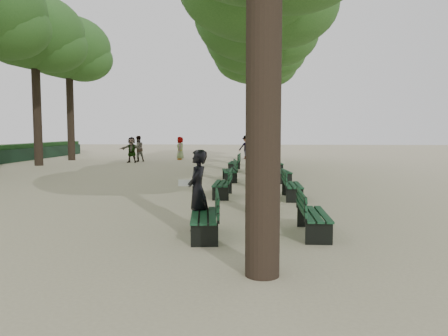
{
  "coord_description": "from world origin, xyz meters",
  "views": [
    {
      "loc": [
        1.34,
        -8.45,
        2.19
      ],
      "look_at": [
        0.6,
        3.0,
        1.2
      ],
      "focal_mm": 35.0,
      "sensor_mm": 36.0,
      "label": 1
    }
  ],
  "objects": [
    {
      "name": "bench_left_2",
      "position": [
        0.37,
        10.34,
        0.27
      ],
      "size": [
        0.79,
        1.86,
        0.92
      ],
      "color": "black",
      "rests_on": "ground"
    },
    {
      "name": "bench_right_0",
      "position": [
        2.63,
        0.64,
        0.27
      ],
      "size": [
        0.58,
        1.8,
        0.92
      ],
      "color": "black",
      "rests_on": "ground"
    },
    {
      "name": "pedestrian_c",
      "position": [
        2.37,
        24.34,
        0.83
      ],
      "size": [
        0.79,
        1.0,
        1.66
      ],
      "primitive_type": "imported",
      "rotation": [
        0.0,
        0.0,
        1.02
      ],
      "color": "#262628",
      "rests_on": "ground"
    },
    {
      "name": "man_with_map",
      "position": [
        0.16,
        0.91,
        0.89
      ],
      "size": [
        0.67,
        0.76,
        1.78
      ],
      "color": "black",
      "rests_on": "ground"
    },
    {
      "name": "tree_central_4",
      "position": [
        1.5,
        18.0,
        7.65
      ],
      "size": [
        6.0,
        6.0,
        9.95
      ],
      "color": "#33261C",
      "rests_on": "ground"
    },
    {
      "name": "pedestrian_b",
      "position": [
        0.88,
        25.37,
        0.91
      ],
      "size": [
        1.22,
        0.68,
        1.81
      ],
      "primitive_type": "imported",
      "rotation": [
        0.0,
        0.0,
        5.99
      ],
      "color": "#262628",
      "rests_on": "ground"
    },
    {
      "name": "pedestrian_d",
      "position": [
        -4.07,
        24.13,
        0.86
      ],
      "size": [
        0.45,
        0.88,
        1.72
      ],
      "primitive_type": "imported",
      "rotation": [
        0.0,
        0.0,
        4.84
      ],
      "color": "#262628",
      "rests_on": "ground"
    },
    {
      "name": "tree_central_5",
      "position": [
        1.5,
        23.0,
        7.65
      ],
      "size": [
        6.0,
        6.0,
        9.95
      ],
      "color": "#33261C",
      "rests_on": "ground"
    },
    {
      "name": "bench_right_1",
      "position": [
        2.63,
        5.54,
        0.27
      ],
      "size": [
        0.59,
        1.81,
        0.92
      ],
      "color": "black",
      "rests_on": "ground"
    },
    {
      "name": "pedestrian_e",
      "position": [
        -6.91,
        20.96,
        0.88
      ],
      "size": [
        1.63,
        0.35,
        1.76
      ],
      "primitive_type": "imported",
      "rotation": [
        0.0,
        0.0,
        0.0
      ],
      "color": "#262628",
      "rests_on": "ground"
    },
    {
      "name": "bench_right_2",
      "position": [
        2.63,
        10.19,
        0.27
      ],
      "size": [
        0.78,
        1.85,
        0.92
      ],
      "color": "black",
      "rests_on": "ground"
    },
    {
      "name": "ground",
      "position": [
        0.0,
        0.0,
        0.0
      ],
      "size": [
        120.0,
        120.0,
        0.0
      ],
      "primitive_type": "plane",
      "color": "#BBB28D",
      "rests_on": "ground"
    },
    {
      "name": "tree_far_5",
      "position": [
        -12.0,
        23.0,
        8.14
      ],
      "size": [
        6.0,
        6.0,
        10.45
      ],
      "color": "#33261C",
      "rests_on": "ground"
    },
    {
      "name": "bench_left_0",
      "position": [
        0.37,
        0.34,
        0.27
      ],
      "size": [
        0.76,
        1.85,
        0.92
      ],
      "color": "black",
      "rests_on": "ground"
    },
    {
      "name": "bench_left_3",
      "position": [
        0.37,
        15.4,
        0.27
      ],
      "size": [
        0.65,
        1.82,
        0.92
      ],
      "color": "black",
      "rests_on": "ground"
    },
    {
      "name": "pedestrian_a",
      "position": [
        -6.7,
        21.86,
        0.91
      ],
      "size": [
        0.91,
        0.85,
        1.82
      ],
      "primitive_type": "imported",
      "rotation": [
        0.0,
        0.0,
        3.84
      ],
      "color": "#262628",
      "rests_on": "ground"
    },
    {
      "name": "tree_central_3",
      "position": [
        1.5,
        13.0,
        7.65
      ],
      "size": [
        6.0,
        6.0,
        9.95
      ],
      "color": "#33261C",
      "rests_on": "ground"
    },
    {
      "name": "bench_right_3",
      "position": [
        2.63,
        15.07,
        0.27
      ],
      "size": [
        0.74,
        1.85,
        0.92
      ],
      "color": "black",
      "rests_on": "ground"
    },
    {
      "name": "tree_far_4",
      "position": [
        -12.0,
        18.0,
        8.14
      ],
      "size": [
        6.0,
        6.0,
        10.45
      ],
      "color": "#33261C",
      "rests_on": "ground"
    },
    {
      "name": "bench_left_1",
      "position": [
        0.37,
        5.8,
        0.27
      ],
      "size": [
        0.6,
        1.81,
        0.92
      ],
      "color": "black",
      "rests_on": "ground"
    }
  ]
}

